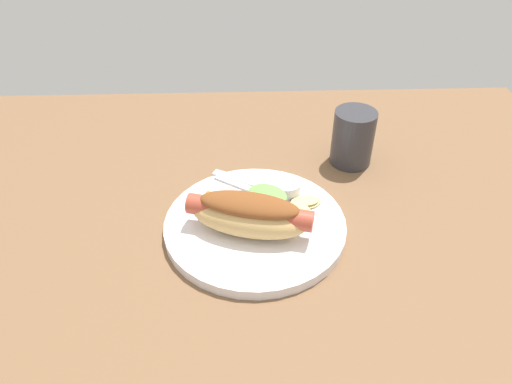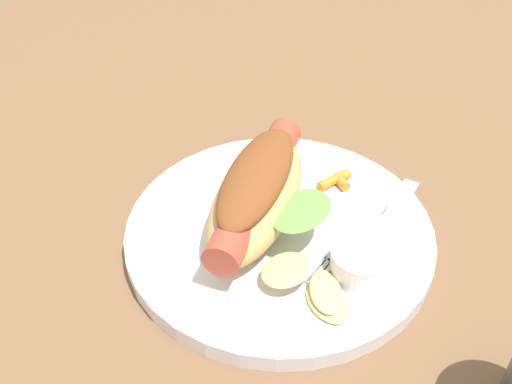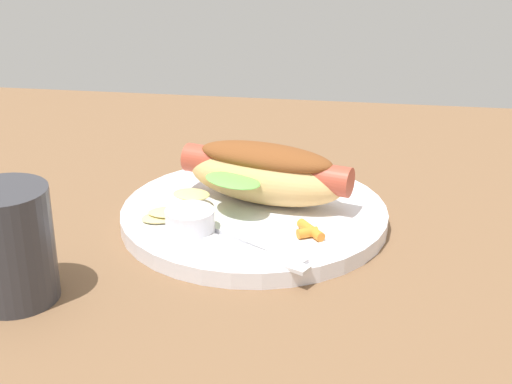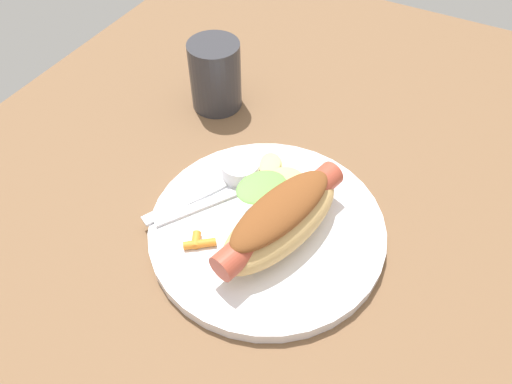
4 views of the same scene
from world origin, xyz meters
The scene contains 9 objects.
ground_plane centered at (0.00, 0.00, -0.90)cm, with size 120.00×90.00×1.80cm, color brown.
plate centered at (-0.86, 0.59, 0.80)cm, with size 26.77×26.77×1.60cm, color white.
hot_dog centered at (-0.36, 2.52, 4.79)cm, with size 18.05×12.57×6.08cm.
sauce_ramekin centered at (-5.98, -5.75, 2.78)cm, with size 4.62×4.62×2.35cm, color white.
fork centered at (-0.72, -6.38, 1.80)cm, with size 13.70×9.78×0.40cm.
knife centered at (-0.68, -8.58, 1.78)cm, with size 14.03×1.40×0.36cm, color silver.
chips_pile centered at (-8.24, -1.88, 2.43)cm, with size 7.39×8.26×1.96cm.
carrot_garnish centered at (5.14, -4.70, 2.06)cm, with size 2.87×3.38×0.94cm.
drinking_cup centered at (-18.41, -16.72, 4.94)cm, with size 7.20×7.20×9.88cm, color #333338.
Camera 4 is at (29.02, 15.22, 45.19)cm, focal length 34.01 mm.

